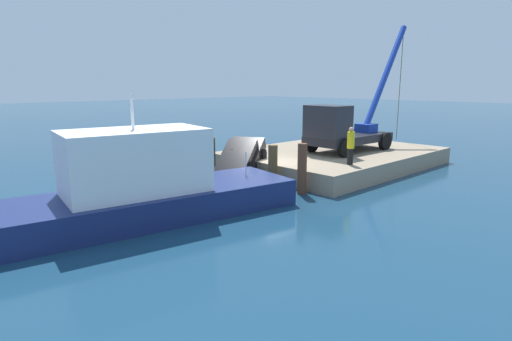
{
  "coord_description": "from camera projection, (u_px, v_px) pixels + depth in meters",
  "views": [
    {
      "loc": [
        14.55,
        14.35,
        4.71
      ],
      "look_at": [
        0.81,
        -0.16,
        0.55
      ],
      "focal_mm": 29.42,
      "sensor_mm": 36.0,
      "label": 1
    }
  ],
  "objects": [
    {
      "name": "ground",
      "position": [
        270.0,
        179.0,
        20.96
      ],
      "size": [
        200.0,
        200.0,
        0.0
      ],
      "primitive_type": "plane",
      "color": "navy"
    },
    {
      "name": "dock",
      "position": [
        334.0,
        158.0,
        24.45
      ],
      "size": [
        11.73,
        8.53,
        0.91
      ],
      "primitive_type": "cube",
      "color": "gray",
      "rests_on": "ground"
    },
    {
      "name": "crane_truck",
      "position": [
        344.0,
        127.0,
        23.46
      ],
      "size": [
        9.13,
        2.71,
        7.45
      ],
      "color": "black",
      "rests_on": "dock"
    },
    {
      "name": "dock_worker",
      "position": [
        351.0,
        146.0,
        19.8
      ],
      "size": [
        0.34,
        0.34,
        1.79
      ],
      "color": "black",
      "rests_on": "dock"
    },
    {
      "name": "salvaged_car",
      "position": [
        237.0,
        167.0,
        20.53
      ],
      "size": [
        4.46,
        3.52,
        2.96
      ],
      "color": "black",
      "rests_on": "ground"
    },
    {
      "name": "moored_yacht",
      "position": [
        59.0,
        222.0,
        13.26
      ],
      "size": [
        15.46,
        5.65,
        5.96
      ],
      "color": "navy",
      "rests_on": "ground"
    },
    {
      "name": "piling_near",
      "position": [
        213.0,
        156.0,
        21.94
      ],
      "size": [
        0.29,
        0.29,
        1.95
      ],
      "primitive_type": "cylinder",
      "color": "brown",
      "rests_on": "ground"
    },
    {
      "name": "piling_mid",
      "position": [
        233.0,
        164.0,
        20.89
      ],
      "size": [
        0.38,
        0.38,
        1.54
      ],
      "primitive_type": "cylinder",
      "color": "brown",
      "rests_on": "ground"
    },
    {
      "name": "piling_far",
      "position": [
        273.0,
        166.0,
        19.34
      ],
      "size": [
        0.43,
        0.43,
        1.96
      ],
      "primitive_type": "cylinder",
      "color": "brown",
      "rests_on": "ground"
    },
    {
      "name": "piling_end",
      "position": [
        302.0,
        169.0,
        18.05
      ],
      "size": [
        0.4,
        0.4,
        2.2
      ],
      "primitive_type": "cylinder",
      "color": "brown",
      "rests_on": "ground"
    }
  ]
}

